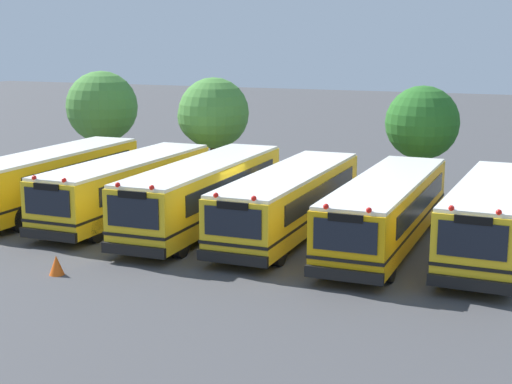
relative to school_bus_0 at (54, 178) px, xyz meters
The scene contains 11 objects.
ground_plane 9.48m from the school_bus_0, ahead, with size 160.00×160.00×0.00m, color #424244.
school_bus_0 is the anchor object (origin of this frame).
school_bus_1 3.78m from the school_bus_0, ahead, with size 2.50×10.94×2.66m.
school_bus_2 7.58m from the school_bus_0, ahead, with size 2.73×11.55×2.79m.
school_bus_3 11.14m from the school_bus_0, ahead, with size 2.66×11.31×2.63m.
school_bus_4 15.02m from the school_bus_0, ahead, with size 2.59×11.47×2.65m.
school_bus_5 18.80m from the school_bus_0, ahead, with size 2.65×10.01×2.79m.
tree_0 9.92m from the school_bus_0, 110.76° to the left, with size 4.02×4.02×5.74m.
tree_1 9.27m from the school_bus_0, 65.50° to the left, with size 3.92×3.65×5.58m.
tree_2 17.02m from the school_bus_0, 30.47° to the left, with size 3.46×3.46×5.41m.
traffic_cone 9.90m from the school_bus_0, 52.62° to the right, with size 0.49×0.49×0.65m, color #EA5914.
Camera 1 is at (11.91, -27.30, 7.64)m, focal length 53.77 mm.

